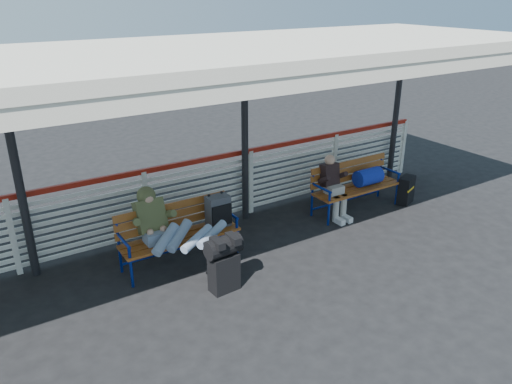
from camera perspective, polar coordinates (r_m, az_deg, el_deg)
ground at (r=7.03m, az=-6.35°, el=-11.44°), size 60.00×60.00×0.00m
fence at (r=8.27m, az=-12.48°, el=-1.21°), size 12.08×0.08×1.24m
canopy at (r=6.70m, az=-10.94°, el=14.65°), size 12.60×3.60×3.16m
luggage_stack at (r=6.85m, az=-3.71°, el=-7.93°), size 0.51×0.31×0.82m
bench_left at (r=7.60m, az=-7.30°, el=-3.45°), size 1.80×0.56×0.96m
bench_right at (r=9.48m, az=11.81°, el=1.41°), size 1.80×0.56×0.92m
traveler_man at (r=7.14m, az=-8.88°, el=-4.49°), size 0.94×1.63×0.77m
companion_person at (r=9.04m, az=8.86°, el=0.68°), size 0.32×0.66×1.15m
suitcase_side at (r=10.05m, az=16.77°, el=0.21°), size 0.44×0.36×0.54m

